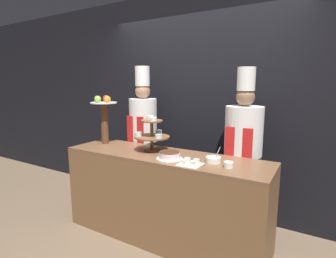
{
  "coord_description": "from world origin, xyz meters",
  "views": [
    {
      "loc": [
        1.37,
        -1.93,
        1.64
      ],
      "look_at": [
        0.0,
        0.4,
        1.18
      ],
      "focal_mm": 28.0,
      "sensor_mm": 36.0,
      "label": 1
    }
  ],
  "objects_px": {
    "tiered_stand": "(152,133)",
    "fruit_pedestal": "(104,114)",
    "serving_bowl_near": "(213,160)",
    "chef_left": "(143,132)",
    "cup_white": "(229,165)",
    "chef_center_left": "(243,147)",
    "cake_round": "(169,156)",
    "cake_square_tray": "(190,163)"
  },
  "relations": [
    {
      "from": "cake_round",
      "to": "cake_square_tray",
      "type": "xyz_separation_m",
      "value": [
        0.25,
        -0.07,
        -0.02
      ]
    },
    {
      "from": "tiered_stand",
      "to": "serving_bowl_near",
      "type": "distance_m",
      "value": 0.76
    },
    {
      "from": "cake_square_tray",
      "to": "serving_bowl_near",
      "type": "relative_size",
      "value": 1.32
    },
    {
      "from": "tiered_stand",
      "to": "cup_white",
      "type": "relative_size",
      "value": 4.54
    },
    {
      "from": "tiered_stand",
      "to": "chef_center_left",
      "type": "distance_m",
      "value": 0.98
    },
    {
      "from": "chef_left",
      "to": "cake_square_tray",
      "type": "bearing_deg",
      "value": -34.0
    },
    {
      "from": "chef_left",
      "to": "tiered_stand",
      "type": "bearing_deg",
      "value": -45.04
    },
    {
      "from": "chef_left",
      "to": "chef_center_left",
      "type": "relative_size",
      "value": 1.03
    },
    {
      "from": "serving_bowl_near",
      "to": "chef_left",
      "type": "bearing_deg",
      "value": 156.66
    },
    {
      "from": "serving_bowl_near",
      "to": "chef_left",
      "type": "xyz_separation_m",
      "value": [
        -1.16,
        0.5,
        0.08
      ]
    },
    {
      "from": "cake_round",
      "to": "serving_bowl_near",
      "type": "relative_size",
      "value": 1.65
    },
    {
      "from": "fruit_pedestal",
      "to": "cup_white",
      "type": "height_order",
      "value": "fruit_pedestal"
    },
    {
      "from": "cake_round",
      "to": "chef_center_left",
      "type": "bearing_deg",
      "value": 48.34
    },
    {
      "from": "tiered_stand",
      "to": "cup_white",
      "type": "bearing_deg",
      "value": -9.68
    },
    {
      "from": "tiered_stand",
      "to": "serving_bowl_near",
      "type": "bearing_deg",
      "value": -5.86
    },
    {
      "from": "fruit_pedestal",
      "to": "chef_center_left",
      "type": "relative_size",
      "value": 0.32
    },
    {
      "from": "serving_bowl_near",
      "to": "chef_center_left",
      "type": "bearing_deg",
      "value": 74.48
    },
    {
      "from": "tiered_stand",
      "to": "chef_center_left",
      "type": "height_order",
      "value": "chef_center_left"
    },
    {
      "from": "tiered_stand",
      "to": "chef_left",
      "type": "distance_m",
      "value": 0.61
    },
    {
      "from": "cup_white",
      "to": "chef_center_left",
      "type": "distance_m",
      "value": 0.58
    },
    {
      "from": "tiered_stand",
      "to": "chef_center_left",
      "type": "relative_size",
      "value": 0.21
    },
    {
      "from": "fruit_pedestal",
      "to": "tiered_stand",
      "type": "bearing_deg",
      "value": -0.29
    },
    {
      "from": "chef_center_left",
      "to": "chef_left",
      "type": "bearing_deg",
      "value": 180.0
    },
    {
      "from": "fruit_pedestal",
      "to": "cake_round",
      "type": "xyz_separation_m",
      "value": [
        1.02,
        -0.19,
        -0.33
      ]
    },
    {
      "from": "tiered_stand",
      "to": "cake_round",
      "type": "relative_size",
      "value": 1.53
    },
    {
      "from": "cake_round",
      "to": "cake_square_tray",
      "type": "distance_m",
      "value": 0.26
    },
    {
      "from": "cup_white",
      "to": "chef_center_left",
      "type": "height_order",
      "value": "chef_center_left"
    },
    {
      "from": "tiered_stand",
      "to": "cake_square_tray",
      "type": "xyz_separation_m",
      "value": [
        0.58,
        -0.25,
        -0.17
      ]
    },
    {
      "from": "cup_white",
      "to": "tiered_stand",
      "type": "bearing_deg",
      "value": 170.32
    },
    {
      "from": "cup_white",
      "to": "cake_square_tray",
      "type": "bearing_deg",
      "value": -162.96
    },
    {
      "from": "cup_white",
      "to": "cake_square_tray",
      "type": "xyz_separation_m",
      "value": [
        -0.32,
        -0.1,
        -0.01
      ]
    },
    {
      "from": "tiered_stand",
      "to": "cup_white",
      "type": "height_order",
      "value": "tiered_stand"
    },
    {
      "from": "tiered_stand",
      "to": "cake_round",
      "type": "height_order",
      "value": "tiered_stand"
    },
    {
      "from": "cup_white",
      "to": "serving_bowl_near",
      "type": "height_order",
      "value": "serving_bowl_near"
    },
    {
      "from": "chef_center_left",
      "to": "tiered_stand",
      "type": "bearing_deg",
      "value": -154.08
    },
    {
      "from": "cup_white",
      "to": "serving_bowl_near",
      "type": "distance_m",
      "value": 0.19
    },
    {
      "from": "chef_left",
      "to": "chef_center_left",
      "type": "xyz_separation_m",
      "value": [
        1.3,
        -0.0,
        -0.04
      ]
    },
    {
      "from": "fruit_pedestal",
      "to": "serving_bowl_near",
      "type": "distance_m",
      "value": 1.46
    },
    {
      "from": "cake_square_tray",
      "to": "serving_bowl_near",
      "type": "height_order",
      "value": "serving_bowl_near"
    },
    {
      "from": "tiered_stand",
      "to": "fruit_pedestal",
      "type": "bearing_deg",
      "value": 179.71
    },
    {
      "from": "cup_white",
      "to": "chef_left",
      "type": "xyz_separation_m",
      "value": [
        -1.32,
        0.58,
        0.08
      ]
    },
    {
      "from": "fruit_pedestal",
      "to": "cup_white",
      "type": "xyz_separation_m",
      "value": [
        1.59,
        -0.16,
        -0.34
      ]
    }
  ]
}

